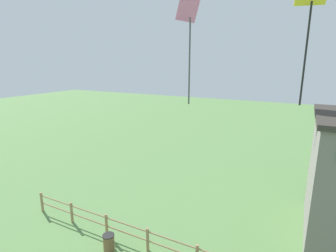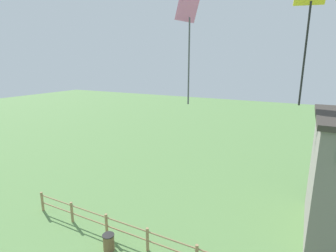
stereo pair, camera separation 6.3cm
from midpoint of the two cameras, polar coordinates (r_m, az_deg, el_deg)
name	(u,v)px [view 2 (the right image)]	position (r m, az deg, el deg)	size (l,w,h in m)	color
wooden_fence	(147,238)	(12.91, -4.36, -23.12)	(14.47, 0.14, 1.16)	#9E7F56
trash_bin	(109,242)	(13.35, -12.65, -23.46)	(0.55, 0.55, 0.79)	brown
kite_yellow_diamond	(311,6)	(7.71, 28.83, 21.94)	(0.80, 0.59, 3.37)	yellow
kite_pink_diamond	(190,13)	(8.52, 4.98, 23.31)	(0.62, 1.00, 3.75)	pink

